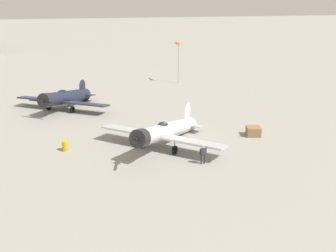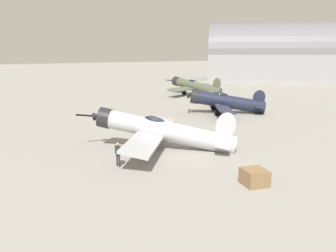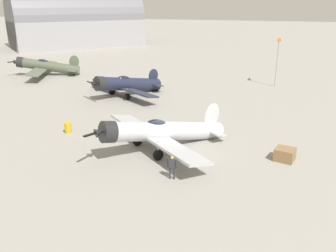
% 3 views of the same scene
% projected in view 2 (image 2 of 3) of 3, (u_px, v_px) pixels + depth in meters
% --- Properties ---
extents(ground_plane, '(400.00, 400.00, 0.00)m').
position_uv_depth(ground_plane, '(168.00, 149.00, 26.58)').
color(ground_plane, gray).
extents(airplane_foreground, '(10.52, 10.60, 3.40)m').
position_uv_depth(airplane_foreground, '(161.00, 130.00, 26.36)').
color(airplane_foreground, '#B7BABF').
rests_on(airplane_foreground, ground_plane).
extents(airplane_mid_apron, '(11.10, 9.44, 3.00)m').
position_uv_depth(airplane_mid_apron, '(225.00, 102.00, 41.52)').
color(airplane_mid_apron, '#1E2338').
rests_on(airplane_mid_apron, ground_plane).
extents(airplane_far_line, '(9.49, 12.28, 3.22)m').
position_uv_depth(airplane_far_line, '(195.00, 86.00, 59.67)').
color(airplane_far_line, '#4C5442').
rests_on(airplane_far_line, ground_plane).
extents(ground_crew_mechanic, '(0.62, 0.26, 1.61)m').
position_uv_depth(ground_crew_mechanic, '(118.00, 152.00, 22.32)').
color(ground_crew_mechanic, '#2D2D33').
rests_on(ground_crew_mechanic, ground_plane).
extents(equipment_crate, '(1.60, 1.56, 0.91)m').
position_uv_depth(equipment_crate, '(254.00, 177.00, 19.32)').
color(equipment_crate, olive).
rests_on(equipment_crate, ground_plane).
extents(fuel_drum, '(0.62, 0.62, 0.92)m').
position_uv_depth(fuel_drum, '(124.00, 122.00, 34.54)').
color(fuel_drum, gold).
rests_on(fuel_drum, ground_plane).
extents(distant_hangar, '(32.73, 34.08, 15.90)m').
position_uv_depth(distant_hangar, '(270.00, 58.00, 90.86)').
color(distant_hangar, '#939399').
rests_on(distant_hangar, ground_plane).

